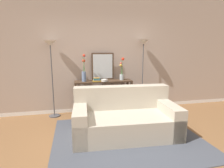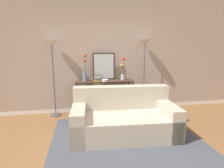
{
  "view_description": "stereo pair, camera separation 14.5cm",
  "coord_description": "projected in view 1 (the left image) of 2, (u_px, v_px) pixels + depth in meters",
  "views": [
    {
      "loc": [
        -0.83,
        -2.45,
        1.6
      ],
      "look_at": [
        -0.01,
        1.26,
        0.88
      ],
      "focal_mm": 28.94,
      "sensor_mm": 36.0,
      "label": 1
    },
    {
      "loc": [
        -0.69,
        -2.48,
        1.6
      ],
      "look_at": [
        -0.01,
        1.26,
        0.88
      ],
      "focal_mm": 28.94,
      "sensor_mm": 36.0,
      "label": 2
    }
  ],
  "objects": [
    {
      "name": "couch",
      "position": [
        125.0,
        118.0,
        3.45
      ],
      "size": [
        1.96,
        1.12,
        0.88
      ],
      "color": "#BCB29E",
      "rests_on": "ground"
    },
    {
      "name": "vase_short_flowers",
      "position": [
        122.0,
        71.0,
        4.54
      ],
      "size": [
        0.12,
        0.13,
        0.57
      ],
      "color": "silver",
      "rests_on": "console_table"
    },
    {
      "name": "wall_mirror",
      "position": [
        103.0,
        66.0,
        4.56
      ],
      "size": [
        0.56,
        0.02,
        0.68
      ],
      "color": "#473323",
      "rests_on": "console_table"
    },
    {
      "name": "area_rug",
      "position": [
        127.0,
        137.0,
        3.34
      ],
      "size": [
        2.64,
        2.2,
        0.01
      ],
      "color": "#474C56",
      "rests_on": "ground"
    },
    {
      "name": "ground_plane",
      "position": [
        130.0,
        154.0,
        2.83
      ],
      "size": [
        16.0,
        16.0,
        0.02
      ],
      "primitive_type": "cube",
      "color": "brown"
    },
    {
      "name": "floor_lamp_right",
      "position": [
        143.0,
        56.0,
        4.63
      ],
      "size": [
        0.28,
        0.28,
        1.85
      ],
      "color": "#4C4C51",
      "rests_on": "ground"
    },
    {
      "name": "console_table",
      "position": [
        103.0,
        91.0,
        4.52
      ],
      "size": [
        1.41,
        0.38,
        0.85
      ],
      "color": "#473323",
      "rests_on": "ground"
    },
    {
      "name": "fruit_bowl",
      "position": [
        104.0,
        80.0,
        4.35
      ],
      "size": [
        0.16,
        0.16,
        0.05
      ],
      "color": "silver",
      "rests_on": "console_table"
    },
    {
      "name": "vase_tall_flowers",
      "position": [
        84.0,
        72.0,
        4.32
      ],
      "size": [
        0.1,
        0.14,
        0.66
      ],
      "color": "#6B84AD",
      "rests_on": "console_table"
    },
    {
      "name": "book_row_under_console",
      "position": [
        90.0,
        112.0,
        4.54
      ],
      "size": [
        0.47,
        0.17,
        0.12
      ],
      "color": "#1E7075",
      "rests_on": "ground"
    },
    {
      "name": "floor_lamp_left",
      "position": [
        51.0,
        58.0,
        4.15
      ],
      "size": [
        0.28,
        0.28,
        1.8
      ],
      "color": "#4C4C51",
      "rests_on": "ground"
    },
    {
      "name": "back_wall",
      "position": [
        104.0,
        53.0,
        4.68
      ],
      "size": [
        12.0,
        0.15,
        3.04
      ],
      "color": "white",
      "rests_on": "ground"
    },
    {
      "name": "book_stack",
      "position": [
        97.0,
        80.0,
        4.34
      ],
      "size": [
        0.19,
        0.13,
        0.09
      ],
      "color": "gold",
      "rests_on": "console_table"
    }
  ]
}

